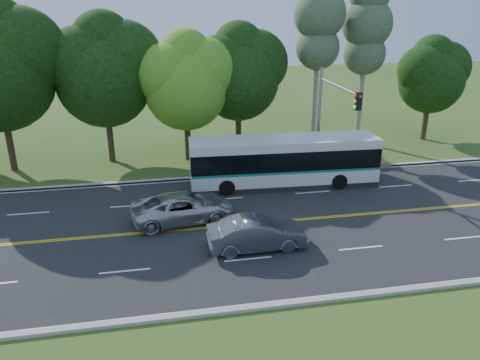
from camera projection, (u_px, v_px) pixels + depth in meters
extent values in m
plane|color=#34551C|center=(244.00, 225.00, 24.64)|extent=(120.00, 120.00, 0.00)
cube|color=black|center=(244.00, 224.00, 24.64)|extent=(60.00, 14.00, 0.02)
cube|color=#A29D92|center=(223.00, 176.00, 31.17)|extent=(60.00, 0.30, 0.15)
cube|color=#A29D92|center=(280.00, 305.00, 18.07)|extent=(60.00, 0.30, 0.15)
cube|color=#34551C|center=(219.00, 167.00, 32.87)|extent=(60.00, 4.00, 0.10)
cube|color=gold|center=(244.00, 225.00, 24.56)|extent=(57.00, 0.10, 0.00)
cube|color=gold|center=(244.00, 223.00, 24.71)|extent=(57.00, 0.10, 0.00)
cube|color=silver|center=(125.00, 271.00, 20.40)|extent=(2.20, 0.12, 0.00)
cube|color=silver|center=(248.00, 259.00, 21.34)|extent=(2.20, 0.12, 0.00)
cube|color=silver|center=(361.00, 248.00, 22.29)|extent=(2.20, 0.12, 0.00)
cube|color=silver|center=(465.00, 238.00, 23.24)|extent=(2.20, 0.12, 0.00)
cube|color=silver|center=(28.00, 213.00, 25.86)|extent=(2.20, 0.12, 0.00)
cube|color=silver|center=(130.00, 206.00, 26.81)|extent=(2.20, 0.12, 0.00)
cube|color=silver|center=(225.00, 199.00, 27.76)|extent=(2.20, 0.12, 0.00)
cube|color=silver|center=(313.00, 192.00, 28.70)|extent=(2.20, 0.12, 0.00)
cube|color=silver|center=(396.00, 186.00, 29.65)|extent=(2.20, 0.12, 0.00)
cube|color=silver|center=(473.00, 180.00, 30.59)|extent=(2.20, 0.12, 0.00)
cube|color=silver|center=(224.00, 178.00, 30.91)|extent=(57.00, 0.12, 0.00)
cube|color=silver|center=(278.00, 301.00, 18.36)|extent=(57.00, 0.12, 0.00)
cylinder|color=black|center=(10.00, 143.00, 31.59)|extent=(0.44, 0.44, 3.96)
sphere|color=black|center=(22.00, 52.00, 29.99)|extent=(5.76, 5.76, 5.76)
cylinder|color=black|center=(110.00, 137.00, 33.69)|extent=(0.44, 0.44, 3.60)
sphere|color=black|center=(104.00, 80.00, 32.20)|extent=(6.60, 6.60, 6.60)
sphere|color=black|center=(125.00, 59.00, 32.26)|extent=(5.28, 5.28, 5.28)
sphere|color=black|center=(82.00, 63.00, 31.38)|extent=(4.95, 4.95, 4.95)
sphere|color=black|center=(102.00, 42.00, 31.69)|extent=(4.29, 4.29, 4.29)
cylinder|color=black|center=(188.00, 139.00, 33.79)|extent=(0.44, 0.44, 3.24)
sphere|color=#50881C|center=(186.00, 89.00, 32.47)|extent=(5.80, 5.80, 5.80)
sphere|color=#50881C|center=(203.00, 71.00, 32.54)|extent=(4.64, 4.64, 4.64)
sphere|color=#50881C|center=(168.00, 75.00, 31.72)|extent=(4.35, 4.35, 4.35)
sphere|color=#50881C|center=(185.00, 56.00, 32.06)|extent=(3.77, 3.77, 3.77)
cylinder|color=black|center=(238.00, 130.00, 35.82)|extent=(0.44, 0.44, 3.42)
sphere|color=black|center=(238.00, 80.00, 34.44)|extent=(6.00, 6.00, 6.00)
sphere|color=black|center=(256.00, 62.00, 34.51)|extent=(4.80, 4.80, 4.80)
sphere|color=black|center=(222.00, 66.00, 33.67)|extent=(4.50, 4.50, 4.50)
sphere|color=black|center=(239.00, 48.00, 34.01)|extent=(3.90, 3.90, 3.90)
cylinder|color=gray|center=(315.00, 86.00, 35.69)|extent=(0.40, 0.40, 9.80)
sphere|color=#395133|center=(318.00, 48.00, 34.68)|extent=(3.23, 3.23, 3.23)
sphere|color=#395133|center=(320.00, 14.00, 33.82)|extent=(3.80, 3.80, 3.80)
cylinder|color=gray|center=(361.00, 88.00, 36.97)|extent=(0.40, 0.40, 9.10)
sphere|color=#395133|center=(365.00, 54.00, 36.02)|extent=(3.23, 3.23, 3.23)
sphere|color=#395133|center=(367.00, 24.00, 35.22)|extent=(3.80, 3.80, 3.80)
cylinder|color=black|center=(425.00, 121.00, 39.09)|extent=(0.44, 0.44, 3.06)
sphere|color=black|center=(431.00, 81.00, 37.88)|extent=(5.20, 5.20, 5.20)
sphere|color=black|center=(444.00, 67.00, 37.98)|extent=(4.16, 4.16, 4.16)
sphere|color=black|center=(422.00, 70.00, 37.19)|extent=(3.90, 3.90, 3.90)
sphere|color=black|center=(433.00, 56.00, 37.56)|extent=(3.38, 3.38, 3.38)
sphere|color=maroon|center=(264.00, 159.00, 32.40)|extent=(1.50, 1.50, 1.50)
sphere|color=maroon|center=(278.00, 158.00, 32.57)|extent=(1.50, 1.50, 1.50)
sphere|color=maroon|center=(292.00, 157.00, 32.74)|extent=(1.50, 1.50, 1.50)
sphere|color=maroon|center=(305.00, 156.00, 32.92)|extent=(1.50, 1.50, 1.50)
sphere|color=maroon|center=(319.00, 155.00, 33.09)|extent=(1.50, 1.50, 1.50)
sphere|color=maroon|center=(332.00, 155.00, 33.26)|extent=(1.50, 1.50, 1.50)
sphere|color=maroon|center=(345.00, 154.00, 33.43)|extent=(1.50, 1.50, 1.50)
sphere|color=maroon|center=(358.00, 153.00, 33.60)|extent=(1.50, 1.50, 1.50)
sphere|color=maroon|center=(371.00, 152.00, 33.78)|extent=(1.50, 1.50, 1.50)
cube|color=brown|center=(362.00, 164.00, 33.07)|extent=(3.50, 1.40, 0.40)
cylinder|color=gray|center=(319.00, 121.00, 31.18)|extent=(0.20, 0.20, 7.00)
cylinder|color=gray|center=(339.00, 87.00, 27.42)|extent=(0.14, 6.00, 0.14)
cube|color=black|center=(358.00, 101.00, 24.96)|extent=(0.32, 0.28, 0.95)
sphere|color=red|center=(356.00, 96.00, 24.82)|extent=(0.18, 0.18, 0.18)
sphere|color=yellow|center=(355.00, 101.00, 24.93)|extent=(0.18, 0.18, 0.18)
sphere|color=#19D833|center=(355.00, 107.00, 25.04)|extent=(0.18, 0.18, 0.18)
cube|color=silver|center=(283.00, 173.00, 29.57)|extent=(11.83, 3.00, 0.97)
cube|color=black|center=(284.00, 156.00, 29.17)|extent=(11.77, 3.03, 1.21)
cube|color=silver|center=(285.00, 143.00, 28.85)|extent=(11.83, 3.00, 0.55)
cube|color=#0C7261|center=(284.00, 166.00, 29.41)|extent=(11.77, 3.04, 0.14)
cube|color=black|center=(190.00, 159.00, 28.36)|extent=(0.16, 2.29, 1.67)
cube|color=#19E54C|center=(190.00, 144.00, 28.03)|extent=(0.11, 1.50, 0.22)
cube|color=black|center=(283.00, 182.00, 29.80)|extent=(11.82, 2.90, 0.34)
cylinder|color=black|center=(227.00, 188.00, 28.11)|extent=(0.99, 0.32, 0.98)
cylinder|color=black|center=(223.00, 174.00, 30.27)|extent=(0.99, 0.32, 0.98)
cylinder|color=black|center=(339.00, 181.00, 29.05)|extent=(0.99, 0.32, 0.98)
cylinder|color=black|center=(327.00, 169.00, 31.20)|extent=(0.99, 0.32, 0.98)
imported|color=slate|center=(257.00, 234.00, 22.01)|extent=(4.69, 1.68, 1.54)
imported|color=#B6B8BB|center=(183.00, 208.00, 24.80)|extent=(5.72, 3.29, 1.50)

